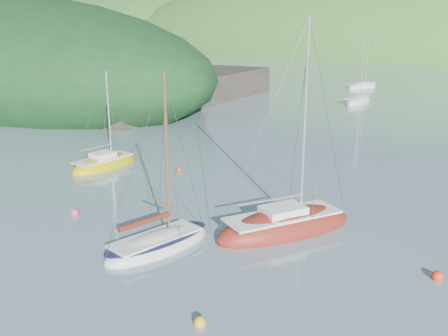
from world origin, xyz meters
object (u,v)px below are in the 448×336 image
Objects in this scene: daysailer_white at (158,244)px; distant_sloop_c at (362,87)px; sloop_red at (285,227)px; distant_sloop_a at (358,102)px; sailboat_yellow at (105,165)px.

daysailer_white is 0.93× the size of distant_sloop_c.
distant_sloop_a is at bearing 134.08° from sloop_red.
daysailer_white is at bearing -81.79° from distant_sloop_a.
sloop_red reaches higher than sailboat_yellow.
distant_sloop_a reaches higher than sailboat_yellow.
sloop_red is 16.15m from sailboat_yellow.
distant_sloop_a is 16.10m from distant_sloop_c.
daysailer_white is 0.91× the size of distant_sloop_a.
sloop_red reaches higher than distant_sloop_a.
sailboat_yellow is 0.80× the size of distant_sloop_c.
sailboat_yellow is at bearing 158.39° from daysailer_white.
distant_sloop_a is 1.03× the size of distant_sloop_c.
distant_sloop_c is at bearing 113.00° from daysailer_white.
distant_sloop_c reaches higher than daysailer_white.
sloop_red is at bearing -75.69° from distant_sloop_a.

